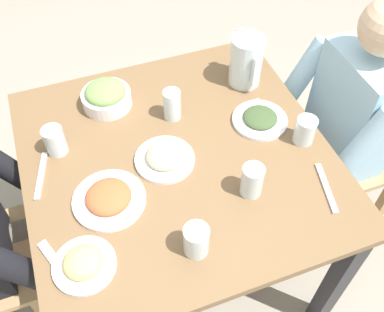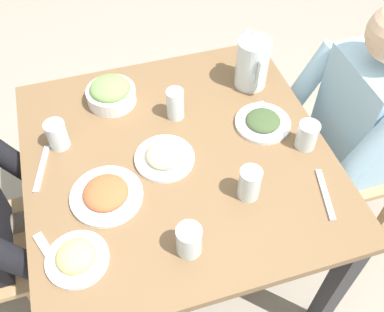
# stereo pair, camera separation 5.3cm
# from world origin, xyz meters

# --- Properties ---
(ground_plane) EXTENTS (8.00, 8.00, 0.00)m
(ground_plane) POSITION_xyz_m (0.00, 0.00, 0.00)
(ground_plane) COLOR gray
(dining_table) EXTENTS (0.99, 0.99, 0.75)m
(dining_table) POSITION_xyz_m (0.00, 0.00, 0.63)
(dining_table) COLOR brown
(dining_table) RESTS_ON ground_plane
(chair_far) EXTENTS (0.40, 0.40, 0.86)m
(chair_far) POSITION_xyz_m (-0.02, 0.83, 0.48)
(chair_far) COLOR tan
(chair_far) RESTS_ON ground_plane
(diner_far) EXTENTS (0.48, 0.53, 1.15)m
(diner_far) POSITION_xyz_m (-0.02, 0.63, 0.63)
(diner_far) COLOR #9EC6E0
(diner_far) RESTS_ON ground_plane
(water_pitcher) EXTENTS (0.16, 0.12, 0.19)m
(water_pitcher) POSITION_xyz_m (-0.26, 0.36, 0.84)
(water_pitcher) COLOR silver
(water_pitcher) RESTS_ON dining_table
(salad_bowl) EXTENTS (0.18, 0.18, 0.09)m
(salad_bowl) POSITION_xyz_m (-0.32, -0.16, 0.79)
(salad_bowl) COLOR white
(salad_bowl) RESTS_ON dining_table
(plate_beans) EXTENTS (0.20, 0.20, 0.05)m
(plate_beans) POSITION_xyz_m (0.01, -0.04, 0.76)
(plate_beans) COLOR white
(plate_beans) RESTS_ON dining_table
(plate_fries) EXTENTS (0.17, 0.17, 0.06)m
(plate_fries) POSITION_xyz_m (0.28, -0.36, 0.76)
(plate_fries) COLOR white
(plate_fries) RESTS_ON dining_table
(plate_rice_curry) EXTENTS (0.22, 0.22, 0.05)m
(plate_rice_curry) POSITION_xyz_m (0.10, -0.25, 0.76)
(plate_rice_curry) COLOR white
(plate_rice_curry) RESTS_ON dining_table
(plate_dolmas) EXTENTS (0.19, 0.19, 0.04)m
(plate_dolmas) POSITION_xyz_m (-0.05, 0.32, 0.76)
(plate_dolmas) COLOR white
(plate_dolmas) RESTS_ON dining_table
(water_glass_near_right) EXTENTS (0.07, 0.07, 0.10)m
(water_glass_near_right) POSITION_xyz_m (0.34, -0.06, 0.80)
(water_glass_near_right) COLOR silver
(water_glass_near_right) RESTS_ON dining_table
(water_glass_near_left) EXTENTS (0.07, 0.07, 0.10)m
(water_glass_near_left) POSITION_xyz_m (0.08, 0.42, 0.79)
(water_glass_near_left) COLOR silver
(water_glass_near_left) RESTS_ON dining_table
(water_glass_far_right) EXTENTS (0.07, 0.07, 0.10)m
(water_glass_far_right) POSITION_xyz_m (-0.16, -0.36, 0.80)
(water_glass_far_right) COLOR silver
(water_glass_far_right) RESTS_ON dining_table
(water_glass_center) EXTENTS (0.07, 0.07, 0.11)m
(water_glass_center) POSITION_xyz_m (0.21, 0.16, 0.80)
(water_glass_center) COLOR silver
(water_glass_center) RESTS_ON dining_table
(water_glass_by_pitcher) EXTENTS (0.06, 0.06, 0.11)m
(water_glass_by_pitcher) POSITION_xyz_m (-0.18, 0.04, 0.80)
(water_glass_by_pitcher) COLOR silver
(water_glass_by_pitcher) RESTS_ON dining_table
(fork_near) EXTENTS (0.17, 0.09, 0.01)m
(fork_near) POSITION_xyz_m (0.25, -0.43, 0.75)
(fork_near) COLOR silver
(fork_near) RESTS_ON dining_table
(knife_near) EXTENTS (0.18, 0.07, 0.01)m
(knife_near) POSITION_xyz_m (-0.07, -0.43, 0.75)
(knife_near) COLOR silver
(knife_near) RESTS_ON dining_table
(fork_far) EXTENTS (0.17, 0.04, 0.01)m
(fork_far) POSITION_xyz_m (-0.06, 0.36, 0.75)
(fork_far) COLOR silver
(fork_far) RESTS_ON dining_table
(knife_far) EXTENTS (0.18, 0.06, 0.01)m
(knife_far) POSITION_xyz_m (0.28, 0.39, 0.75)
(knife_far) COLOR silver
(knife_far) RESTS_ON dining_table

